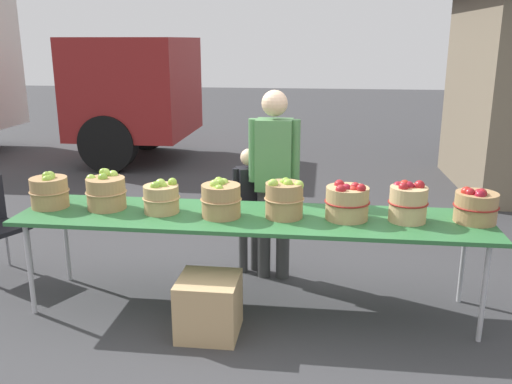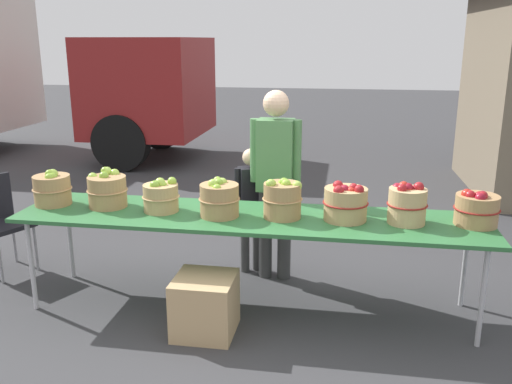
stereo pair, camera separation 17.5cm
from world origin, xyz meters
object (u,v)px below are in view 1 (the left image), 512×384
object	(u,v)px
vendor_adult	(274,171)
market_table	(251,220)
apple_basket_green_2	(161,197)
apple_basket_red_1	(408,202)
apple_basket_green_4	(284,199)
apple_basket_red_2	(476,206)
apple_basket_green_1	(106,192)
produce_crate	(209,306)
apple_basket_red_0	(347,202)
child_customer	(249,200)
apple_basket_green_3	(221,199)
apple_basket_green_0	(49,191)

from	to	relation	value
vendor_adult	market_table	bearing A→B (deg)	80.69
apple_basket_green_2	apple_basket_red_1	distance (m)	1.82
apple_basket_red_1	vendor_adult	bearing A→B (deg)	150.37
apple_basket_green_4	apple_basket_red_2	xyz separation A→B (m)	(1.37, 0.06, -0.02)
apple_basket_green_1	apple_basket_red_2	distance (m)	2.75
produce_crate	apple_basket_green_4	bearing A→B (deg)	40.95
apple_basket_red_0	apple_basket_red_1	distance (m)	0.43
apple_basket_green_1	produce_crate	bearing A→B (deg)	-27.85
child_customer	apple_basket_red_1	bearing A→B (deg)	124.53
apple_basket_green_1	child_customer	xyz separation A→B (m)	(1.02, 0.65, -0.22)
market_table	apple_basket_green_4	size ratio (longest dim) A/B	11.52
market_table	apple_basket_red_0	bearing A→B (deg)	1.07
apple_basket_red_0	apple_basket_green_3	bearing A→B (deg)	-176.42
apple_basket_green_2	apple_basket_red_1	bearing A→B (deg)	0.56
apple_basket_red_1	apple_basket_red_2	xyz separation A→B (m)	(0.48, 0.04, -0.02)
apple_basket_green_3	apple_basket_red_1	distance (m)	1.35
apple_basket_green_3	apple_basket_red_0	distance (m)	0.92
apple_basket_red_2	produce_crate	xyz separation A→B (m)	(-1.86, -0.48, -0.66)
apple_basket_green_3	apple_basket_green_4	bearing A→B (deg)	5.36
apple_basket_green_0	apple_basket_red_1	xyz separation A→B (m)	(2.72, -0.01, 0.02)
apple_basket_green_0	apple_basket_red_1	size ratio (longest dim) A/B	1.00
apple_basket_green_2	apple_basket_green_3	distance (m)	0.47
produce_crate	apple_basket_red_1	bearing A→B (deg)	17.84
apple_basket_red_1	vendor_adult	distance (m)	1.17
apple_basket_green_1	apple_basket_red_1	size ratio (longest dim) A/B	1.04
apple_basket_green_3	apple_basket_red_2	size ratio (longest dim) A/B	0.97
apple_basket_green_2	apple_basket_green_3	bearing A→B (deg)	-5.45
apple_basket_red_2	apple_basket_red_0	bearing A→B (deg)	-177.35
apple_basket_green_1	produce_crate	size ratio (longest dim) A/B	0.75
child_customer	produce_crate	bearing A→B (deg)	56.61
apple_basket_green_0	produce_crate	bearing A→B (deg)	-18.56
apple_basket_red_0	vendor_adult	size ratio (longest dim) A/B	0.20
apple_basket_green_0	apple_basket_green_2	xyz separation A→B (m)	(0.90, -0.03, -0.01)
apple_basket_green_2	apple_basket_red_2	xyz separation A→B (m)	(2.30, 0.06, 0.00)
apple_basket_green_2	apple_basket_green_4	xyz separation A→B (m)	(0.93, -0.00, 0.02)
apple_basket_green_4	apple_basket_red_0	world-z (taller)	apple_basket_green_4
child_customer	produce_crate	distance (m)	1.22
apple_basket_red_2	vendor_adult	distance (m)	1.60
apple_basket_green_3	apple_basket_red_0	xyz separation A→B (m)	(0.92, 0.06, -0.00)
apple_basket_green_0	apple_basket_green_3	distance (m)	1.37
produce_crate	vendor_adult	bearing A→B (deg)	70.75
apple_basket_green_1	apple_basket_red_2	size ratio (longest dim) A/B	0.99
apple_basket_green_2	child_customer	size ratio (longest dim) A/B	0.25
apple_basket_red_2	child_customer	world-z (taller)	child_customer
apple_basket_green_0	vendor_adult	distance (m)	1.80
apple_basket_green_4	vendor_adult	world-z (taller)	vendor_adult
apple_basket_green_2	apple_basket_green_4	distance (m)	0.93
apple_basket_green_1	apple_basket_green_2	size ratio (longest dim) A/B	1.11
apple_basket_red_0	apple_basket_red_2	bearing A→B (deg)	2.65
apple_basket_red_2	apple_basket_red_1	bearing A→B (deg)	-175.50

